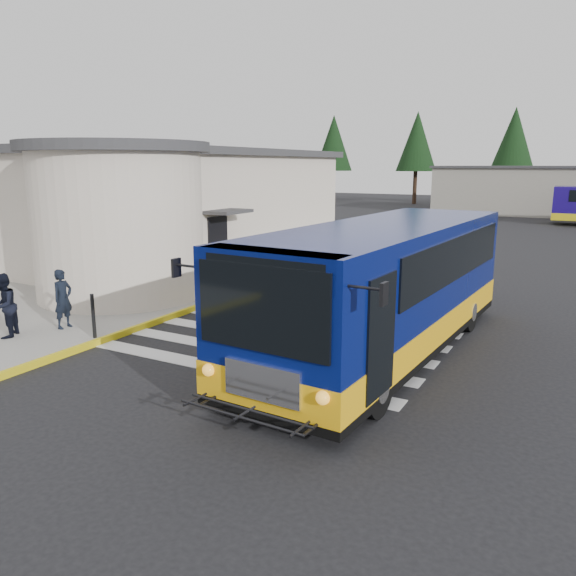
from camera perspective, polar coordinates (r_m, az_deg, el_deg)
The scene contains 9 objects.
ground at distance 14.57m, azimuth 2.23°, elevation -4.62°, with size 140.00×140.00×0.00m, color black.
sidewalk at distance 22.81m, azimuth -13.68°, elevation 1.46°, with size 10.00×34.00×0.15m, color gray.
curb_strip at distance 19.85m, azimuth -3.05°, elevation 0.22°, with size 0.12×34.00×0.16m, color gold.
station_building at distance 25.87m, azimuth -12.65°, elevation 8.34°, with size 12.70×18.70×4.80m.
crosswalk at distance 14.12m, azimuth -1.06°, elevation -5.14°, with size 8.00×5.35×0.01m.
transit_bus at distance 12.89m, azimuth 9.68°, elevation -0.50°, with size 3.85×10.69×2.98m.
pedestrian_a at distance 15.44m, azimuth -21.89°, elevation -1.03°, with size 0.56×0.37×1.53m, color black.
pedestrian_b at distance 15.19m, azimuth -26.93°, elevation -1.62°, with size 0.77×0.60×1.57m, color black.
bollard at distance 14.33m, azimuth -19.17°, elevation -2.71°, with size 0.09×0.09×1.09m, color black.
Camera 1 is at (6.22, -12.47, 4.26)m, focal length 35.00 mm.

